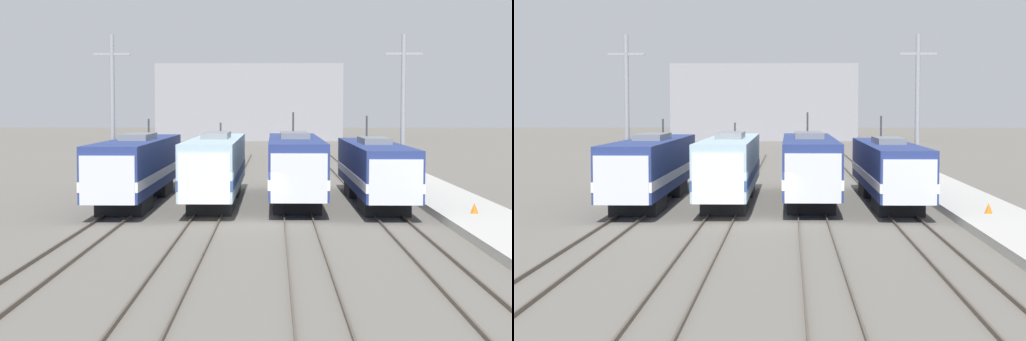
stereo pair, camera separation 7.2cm
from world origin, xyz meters
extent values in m
plane|color=#666059|center=(0.00, 0.00, 0.00)|extent=(400.00, 400.00, 0.00)
cube|color=#4C4238|center=(-7.77, 0.00, 0.07)|extent=(0.07, 120.00, 0.15)
cube|color=#4C4238|center=(-6.34, 0.00, 0.07)|extent=(0.07, 120.00, 0.15)
cube|color=#4C4238|center=(-3.07, 0.00, 0.07)|extent=(0.07, 120.00, 0.15)
cube|color=#4C4238|center=(-1.63, 0.00, 0.07)|extent=(0.07, 120.00, 0.15)
cube|color=#4C4238|center=(1.63, 0.00, 0.07)|extent=(0.07, 120.00, 0.15)
cube|color=#4C4238|center=(3.07, 0.00, 0.07)|extent=(0.07, 120.00, 0.15)
cube|color=#4C4238|center=(6.34, 0.00, 0.07)|extent=(0.07, 120.00, 0.15)
cube|color=#4C4238|center=(7.77, 0.00, 0.07)|extent=(0.07, 120.00, 0.15)
cube|color=black|center=(-7.06, 4.04, 0.47)|extent=(2.52, 4.27, 0.95)
cube|color=black|center=(-7.06, 13.76, 0.47)|extent=(2.52, 4.27, 0.95)
cube|color=navy|center=(-7.06, 8.90, 2.38)|extent=(2.96, 19.43, 2.86)
cube|color=silver|center=(-7.06, 8.90, 1.81)|extent=(3.00, 19.47, 0.51)
cube|color=silver|center=(-7.06, 0.33, 2.16)|extent=(2.72, 2.48, 2.43)
cube|color=black|center=(-7.06, -0.83, 2.70)|extent=(2.32, 0.08, 0.68)
cube|color=slate|center=(-7.06, 8.90, 3.98)|extent=(1.63, 4.86, 0.35)
cylinder|color=#38383D|center=(-7.06, 13.17, 4.40)|extent=(0.12, 0.12, 1.18)
cube|color=#232326|center=(-2.35, 4.29, 0.47)|extent=(2.38, 4.04, 0.95)
cube|color=#232326|center=(-2.35, 13.47, 0.47)|extent=(2.38, 4.04, 0.95)
cube|color=#9EBCCC|center=(-2.35, 8.88, 2.42)|extent=(2.80, 18.36, 2.94)
cube|color=navy|center=(-2.35, 8.88, 1.83)|extent=(2.84, 18.40, 0.53)
cube|color=silver|center=(-2.35, 0.56, 2.20)|extent=(2.58, 1.92, 2.50)
cube|color=black|center=(-2.35, -0.32, 2.75)|extent=(2.19, 0.08, 0.70)
cube|color=gray|center=(-2.35, 8.88, 4.07)|extent=(1.54, 4.59, 0.35)
cylinder|color=#38383D|center=(-2.35, 12.92, 4.32)|extent=(0.12, 0.12, 0.86)
cube|color=black|center=(2.35, 4.86, 0.47)|extent=(2.62, 4.09, 0.95)
cube|color=black|center=(2.35, 14.17, 0.47)|extent=(2.62, 4.09, 0.95)
cube|color=navy|center=(2.35, 9.52, 2.42)|extent=(3.08, 18.61, 2.93)
cube|color=silver|center=(2.35, 9.52, 1.83)|extent=(3.12, 18.65, 0.53)
cube|color=silver|center=(2.35, 1.06, 2.20)|extent=(2.83, 1.90, 2.49)
cube|color=black|center=(2.35, 0.19, 2.75)|extent=(2.41, 0.08, 0.70)
cube|color=slate|center=(2.35, 9.52, 4.06)|extent=(1.69, 4.65, 0.35)
cylinder|color=#38383D|center=(2.35, 13.61, 4.65)|extent=(0.12, 0.12, 1.53)
cube|color=black|center=(7.06, 4.06, 0.47)|extent=(2.44, 4.08, 0.95)
cube|color=black|center=(7.06, 13.34, 0.47)|extent=(2.44, 4.08, 0.95)
cube|color=navy|center=(7.06, 8.70, 2.27)|extent=(2.87, 18.56, 2.65)
cube|color=silver|center=(7.06, 8.70, 1.74)|extent=(2.91, 18.60, 0.48)
cube|color=silver|center=(7.06, 0.46, 2.08)|extent=(2.64, 2.28, 2.25)
cube|color=black|center=(7.06, -0.60, 2.57)|extent=(2.24, 0.08, 0.63)
cube|color=slate|center=(7.06, 8.70, 3.77)|extent=(1.58, 4.64, 0.35)
cylinder|color=#38383D|center=(7.06, 12.78, 4.39)|extent=(0.12, 0.12, 1.59)
cylinder|color=gray|center=(-9.22, 12.24, 5.17)|extent=(0.30, 0.30, 10.35)
cube|color=gray|center=(-9.22, 12.24, 9.10)|extent=(2.35, 0.16, 0.16)
cylinder|color=gray|center=(9.29, 12.24, 5.17)|extent=(0.30, 0.30, 10.35)
cube|color=gray|center=(9.29, 12.24, 9.10)|extent=(2.35, 0.16, 0.16)
cube|color=#B7B5AD|center=(11.44, 0.00, 0.21)|extent=(4.00, 120.00, 0.41)
cone|color=orange|center=(11.19, 0.63, 0.68)|extent=(0.39, 0.39, 0.54)
cube|color=gray|center=(-3.16, 108.93, 6.58)|extent=(31.88, 12.56, 13.16)
camera|label=1|loc=(1.10, -42.25, 5.73)|focal=60.00mm
camera|label=2|loc=(1.17, -42.25, 5.73)|focal=60.00mm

